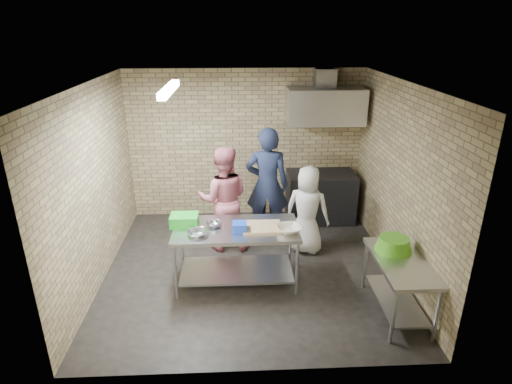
% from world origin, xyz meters
% --- Properties ---
extents(floor, '(4.20, 4.20, 0.00)m').
position_xyz_m(floor, '(0.00, 0.00, 0.00)').
color(floor, black).
rests_on(floor, ground).
extents(ceiling, '(4.20, 4.20, 0.00)m').
position_xyz_m(ceiling, '(0.00, 0.00, 2.70)').
color(ceiling, black).
rests_on(ceiling, ground).
extents(back_wall, '(4.20, 0.06, 2.70)m').
position_xyz_m(back_wall, '(0.00, 2.00, 1.35)').
color(back_wall, tan).
rests_on(back_wall, ground).
extents(front_wall, '(4.20, 0.06, 2.70)m').
position_xyz_m(front_wall, '(0.00, -2.00, 1.35)').
color(front_wall, tan).
rests_on(front_wall, ground).
extents(left_wall, '(0.06, 4.00, 2.70)m').
position_xyz_m(left_wall, '(-2.10, 0.00, 1.35)').
color(left_wall, tan).
rests_on(left_wall, ground).
extents(right_wall, '(0.06, 4.00, 2.70)m').
position_xyz_m(right_wall, '(2.10, 0.00, 1.35)').
color(right_wall, tan).
rests_on(right_wall, ground).
extents(prep_table, '(1.69, 0.84, 0.84)m').
position_xyz_m(prep_table, '(-0.20, -0.32, 0.42)').
color(prep_table, '#B0B3B7').
rests_on(prep_table, floor).
extents(side_counter, '(0.60, 1.20, 0.75)m').
position_xyz_m(side_counter, '(1.80, -1.10, 0.38)').
color(side_counter, silver).
rests_on(side_counter, floor).
extents(stove, '(1.20, 0.70, 0.90)m').
position_xyz_m(stove, '(1.35, 1.65, 0.45)').
color(stove, black).
rests_on(stove, floor).
extents(range_hood, '(1.30, 0.60, 0.60)m').
position_xyz_m(range_hood, '(1.35, 1.70, 2.10)').
color(range_hood, silver).
rests_on(range_hood, back_wall).
extents(hood_duct, '(0.35, 0.30, 0.30)m').
position_xyz_m(hood_duct, '(1.35, 1.85, 2.55)').
color(hood_duct, '#A5A8AD').
rests_on(hood_duct, back_wall).
extents(wall_shelf, '(0.80, 0.20, 0.04)m').
position_xyz_m(wall_shelf, '(1.65, 1.89, 1.92)').
color(wall_shelf, '#3F2B19').
rests_on(wall_shelf, back_wall).
extents(fluorescent_fixture, '(0.10, 1.25, 0.08)m').
position_xyz_m(fluorescent_fixture, '(-1.00, 0.00, 2.64)').
color(fluorescent_fixture, white).
rests_on(fluorescent_fixture, ceiling).
extents(green_crate, '(0.38, 0.28, 0.15)m').
position_xyz_m(green_crate, '(-0.90, -0.20, 0.92)').
color(green_crate, green).
rests_on(green_crate, prep_table).
extents(blue_tub, '(0.19, 0.19, 0.12)m').
position_xyz_m(blue_tub, '(-0.15, -0.42, 0.90)').
color(blue_tub, blue).
rests_on(blue_tub, prep_table).
extents(cutting_board, '(0.52, 0.39, 0.03)m').
position_xyz_m(cutting_board, '(0.15, -0.34, 0.86)').
color(cutting_board, tan).
rests_on(cutting_board, prep_table).
extents(mixing_bowl_a, '(0.32, 0.32, 0.06)m').
position_xyz_m(mixing_bowl_a, '(-0.70, -0.52, 0.88)').
color(mixing_bowl_a, '#BABCC2').
rests_on(mixing_bowl_a, prep_table).
extents(mixing_bowl_b, '(0.24, 0.24, 0.06)m').
position_xyz_m(mixing_bowl_b, '(-0.50, -0.27, 0.88)').
color(mixing_bowl_b, '#A9ACAF').
rests_on(mixing_bowl_b, prep_table).
extents(ceramic_bowl, '(0.39, 0.39, 0.08)m').
position_xyz_m(ceramic_bowl, '(0.50, -0.47, 0.88)').
color(ceramic_bowl, beige).
rests_on(ceramic_bowl, prep_table).
extents(green_basin, '(0.46, 0.46, 0.17)m').
position_xyz_m(green_basin, '(1.78, -0.85, 0.83)').
color(green_basin, '#59C626').
rests_on(green_basin, side_counter).
extents(bottle_red, '(0.07, 0.07, 0.18)m').
position_xyz_m(bottle_red, '(1.40, 1.89, 2.03)').
color(bottle_red, '#B22619').
rests_on(bottle_red, wall_shelf).
extents(bottle_green, '(0.06, 0.06, 0.15)m').
position_xyz_m(bottle_green, '(1.80, 1.89, 2.02)').
color(bottle_green, green).
rests_on(bottle_green, wall_shelf).
extents(man_navy, '(0.75, 0.53, 1.92)m').
position_xyz_m(man_navy, '(0.32, 0.97, 0.96)').
color(man_navy, black).
rests_on(man_navy, floor).
extents(woman_pink, '(0.83, 0.65, 1.69)m').
position_xyz_m(woman_pink, '(-0.39, 0.68, 0.85)').
color(woman_pink, '#C36775').
rests_on(woman_pink, floor).
extents(woman_white, '(0.81, 0.67, 1.41)m').
position_xyz_m(woman_white, '(0.91, 0.51, 0.71)').
color(woman_white, white).
rests_on(woman_white, floor).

